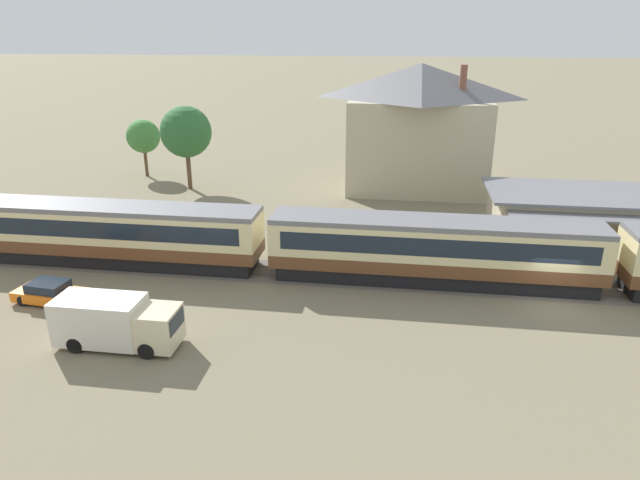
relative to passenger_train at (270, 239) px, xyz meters
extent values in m
plane|color=#7A7056|center=(16.56, -1.96, -2.18)|extent=(600.00, 600.00, 0.00)
cube|color=brown|center=(9.93, 0.00, -0.88)|extent=(19.43, 3.15, 0.80)
cube|color=beige|center=(9.93, 0.00, 0.48)|extent=(19.43, 3.15, 1.92)
cube|color=#192330|center=(9.93, 0.00, 0.58)|extent=(17.88, 3.19, 1.07)
cube|color=slate|center=(9.93, 0.00, 1.59)|extent=(19.43, 2.96, 0.30)
cube|color=black|center=(9.93, 0.00, -1.72)|extent=(18.66, 2.71, 0.88)
cylinder|color=black|center=(16.35, -0.72, -1.73)|extent=(0.90, 0.18, 0.90)
cylinder|color=black|center=(16.35, 0.72, -1.73)|extent=(0.90, 0.18, 0.90)
cylinder|color=black|center=(3.52, -0.72, -1.73)|extent=(0.90, 0.18, 0.90)
cylinder|color=black|center=(3.52, 0.72, -1.73)|extent=(0.90, 0.18, 0.90)
cube|color=brown|center=(-10.44, 0.00, -0.88)|extent=(19.43, 3.15, 0.80)
cube|color=beige|center=(-10.44, 0.00, 0.48)|extent=(19.43, 3.15, 1.92)
cube|color=#192330|center=(-10.44, 0.00, 0.58)|extent=(17.88, 3.19, 1.07)
cube|color=slate|center=(-10.44, 0.00, 1.59)|extent=(19.43, 2.96, 0.30)
cube|color=black|center=(-10.44, 0.00, -1.72)|extent=(18.66, 2.71, 0.88)
cylinder|color=black|center=(-4.03, -0.72, -1.73)|extent=(0.90, 0.18, 0.90)
cylinder|color=black|center=(-4.03, 0.72, -1.73)|extent=(0.90, 0.18, 0.90)
cylinder|color=black|center=(-16.86, -0.72, -1.73)|extent=(0.90, 0.18, 0.90)
cylinder|color=black|center=(-16.86, 0.72, -1.73)|extent=(0.90, 0.18, 0.90)
cube|color=#665B51|center=(0.80, 0.00, -2.17)|extent=(157.26, 3.60, 0.01)
cube|color=#4C4238|center=(0.80, -0.72, -2.16)|extent=(157.26, 0.12, 0.04)
cube|color=#4C4238|center=(0.80, 0.72, -2.16)|extent=(157.26, 0.12, 0.04)
cube|color=#BCB293|center=(21.39, 8.45, -0.43)|extent=(13.76, 6.61, 3.49)
cube|color=slate|center=(21.39, 8.45, 1.42)|extent=(14.87, 7.14, 0.20)
cube|color=slate|center=(21.39, 4.34, 0.92)|extent=(13.21, 1.60, 0.16)
cylinder|color=brown|center=(21.39, 3.74, -0.67)|extent=(0.14, 0.14, 3.01)
cube|color=#BCB293|center=(9.14, 21.74, 2.03)|extent=(12.57, 9.15, 8.41)
pyramid|color=slate|center=(9.14, 21.74, 7.78)|extent=(13.57, 9.89, 3.08)
cube|color=brown|center=(12.66, 19.91, 7.93)|extent=(0.56, 0.56, 2.77)
cube|color=orange|center=(-11.16, -5.99, -1.72)|extent=(4.17, 2.13, 0.56)
cube|color=#192330|center=(-11.28, -5.98, -1.19)|extent=(2.15, 1.68, 0.50)
cylinder|color=black|center=(-9.99, -6.88, -1.87)|extent=(0.62, 0.20, 0.62)
cylinder|color=black|center=(-9.84, -5.35, -1.87)|extent=(0.62, 0.20, 0.62)
cylinder|color=black|center=(-12.47, -6.63, -1.87)|extent=(0.62, 0.20, 0.62)
cylinder|color=black|center=(-12.32, -5.10, -1.87)|extent=(0.62, 0.20, 0.62)
cube|color=beige|center=(-3.13, -9.75, -1.04)|extent=(1.77, 2.06, 1.84)
cube|color=#192330|center=(-2.23, -9.75, -0.67)|extent=(0.03, 1.72, 0.81)
cube|color=silver|center=(-6.08, -9.75, -0.85)|extent=(4.13, 2.14, 2.21)
cylinder|color=black|center=(-3.42, -10.70, -1.78)|extent=(0.80, 0.26, 0.80)
cylinder|color=black|center=(-3.42, -8.81, -1.78)|extent=(0.80, 0.26, 0.80)
cylinder|color=black|center=(-6.96, -10.70, -1.78)|extent=(0.80, 0.26, 0.80)
cylinder|color=black|center=(-6.96, -8.81, -1.78)|extent=(0.80, 0.26, 0.80)
cylinder|color=brown|center=(-18.34, 22.39, -0.61)|extent=(0.33, 0.33, 3.13)
sphere|color=#427F3D|center=(-18.34, 22.39, 1.96)|extent=(3.37, 3.37, 3.37)
cylinder|color=brown|center=(-12.14, 18.28, -0.17)|extent=(0.41, 0.41, 4.01)
sphere|color=#2D6633|center=(-12.14, 18.28, 3.26)|extent=(4.74, 4.74, 4.74)
camera|label=1|loc=(7.88, -32.19, 12.22)|focal=32.00mm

